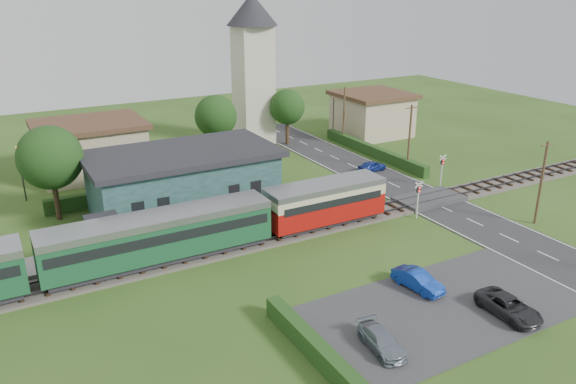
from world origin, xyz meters
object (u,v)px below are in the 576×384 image
church_tower (253,59)px  crossing_signal_near (418,194)px  pedestrian_near (292,201)px  crossing_signal_far (442,166)px  car_park_silver (381,341)px  equipment_hut (104,234)px  car_park_blue (418,280)px  car_on_road (372,166)px  car_park_dark (509,307)px  pedestrian_far (139,229)px  house_west (91,148)px  house_east (372,113)px  train (113,245)px  station_building (183,180)px

church_tower → crossing_signal_near: 29.57m
pedestrian_near → crossing_signal_far: bearing=172.7°
car_park_silver → pedestrian_near: (5.13, 18.84, 0.61)m
equipment_hut → crossing_signal_far: crossing_signal_far is taller
equipment_hut → car_park_blue: (16.52, -14.70, -1.07)m
crossing_signal_far → car_on_road: size_ratio=1.01×
car_park_dark → pedestrian_far: bearing=131.7°
house_west → car_park_silver: bearing=-79.0°
house_west → car_on_road: bearing=-27.7°
church_tower → car_on_road: 19.95m
house_west → car_on_road: (25.70, -13.52, -2.19)m
crossing_signal_far → car_on_road: bearing=112.2°
church_tower → house_east: bearing=-14.9°
train → crossing_signal_near: train is taller
crossing_signal_near → pedestrian_near: crossing_signal_near is taller
crossing_signal_near → pedestrian_near: size_ratio=2.18×
crossing_signal_near → house_west: bearing=130.1°
church_tower → car_on_road: church_tower is taller
equipment_hut → car_park_blue: size_ratio=0.70×
car_park_blue → station_building: bearing=104.6°
car_park_blue → car_park_dark: (2.63, -5.00, -0.02)m
train → crossing_signal_far: 31.74m
train → car_park_silver: size_ratio=12.26×
equipment_hut → pedestrian_near: size_ratio=1.69×
car_park_dark → pedestrian_far: (-16.59, 19.92, 0.77)m
house_east → car_park_blue: house_east is taller
house_west → house_east: same height
station_building → pedestrian_far: 7.89m
house_west → car_park_silver: (7.50, -38.47, -2.20)m
equipment_hut → church_tower: bearing=44.7°
house_east → pedestrian_near: (-22.37, -18.63, -1.59)m
crossing_signal_far → pedestrian_near: crossing_signal_far is taller
crossing_signal_far → house_east: bearing=71.9°
church_tower → car_park_dark: bearing=-95.2°
house_west → station_building: bearing=-70.4°
crossing_signal_near → pedestrian_far: (-21.84, 5.83, -0.71)m
car_on_road → church_tower: bearing=11.9°
crossing_signal_far → pedestrian_near: (-15.97, 0.98, -0.94)m
church_tower → car_park_silver: size_ratio=4.99×
train → car_park_blue: 20.22m
equipment_hut → car_park_dark: bearing=-45.8°
station_building → house_east: house_east is taller
car_on_road → station_building: bearing=84.2°
station_building → train: (-8.05, -8.99, -0.52)m
church_tower → house_east: (15.00, -4.00, -7.43)m
car_on_road → pedestrian_far: (-26.14, -6.06, 0.83)m
house_east → car_park_dark: size_ratio=2.11×
house_east → car_on_road: house_east is taller
house_east → car_park_dark: 42.92m
church_tower → car_park_dark: size_ratio=4.23×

